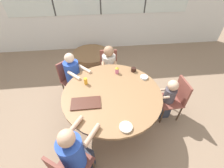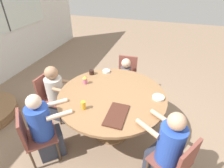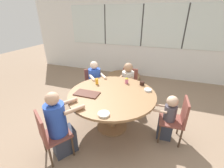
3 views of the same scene
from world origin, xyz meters
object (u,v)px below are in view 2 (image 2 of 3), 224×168
person_woman_green_shirt (58,96)px  person_toddler (125,80)px  bowl_cereal (106,71)px  person_man_blue_shirt (45,130)px  chair_for_man_teal_shirt (177,162)px  bowl_white_shallow (158,97)px  chair_for_toddler (127,73)px  chair_for_man_blue_shirt (32,134)px  juice_glass (83,105)px  person_man_teal_shirt (166,151)px  sippy_cup (85,80)px  chair_for_woman_green_shirt (50,93)px  coffee_mug (92,72)px

person_woman_green_shirt → person_toddler: person_woman_green_shirt is taller
person_toddler → bowl_cereal: bearing=55.3°
bowl_cereal → person_man_blue_shirt: bearing=161.5°
chair_for_man_teal_shirt → bowl_cereal: bearing=78.9°
person_woman_green_shirt → bowl_white_shallow: 1.69m
chair_for_toddler → bowl_cereal: chair_for_toddler is taller
chair_for_man_blue_shirt → juice_glass: size_ratio=7.23×
person_man_teal_shirt → juice_glass: size_ratio=9.68×
sippy_cup → juice_glass: sippy_cup is taller
chair_for_toddler → person_man_teal_shirt: size_ratio=0.75×
person_toddler → sippy_cup: bearing=59.8°
chair_for_man_teal_shirt → juice_glass: bearing=113.0°
person_man_teal_shirt → person_toddler: size_ratio=1.28×
chair_for_woman_green_shirt → chair_for_man_blue_shirt: (-0.85, -0.32, 0.00)m
juice_glass → chair_for_woman_green_shirt: bearing=62.7°
juice_glass → bowl_white_shallow: juice_glass is taller
chair_for_woman_green_shirt → person_woman_green_shirt: person_woman_green_shirt is taller
bowl_white_shallow → person_man_blue_shirt: bearing=119.7°
person_woman_green_shirt → person_man_blue_shirt: 0.78m
person_toddler → bowl_white_shallow: 1.20m
chair_for_toddler → person_woman_green_shirt: size_ratio=0.81×
person_man_teal_shirt → juice_glass: person_man_teal_shirt is taller
chair_for_woman_green_shirt → person_man_blue_shirt: person_man_blue_shirt is taller
person_man_teal_shirt → person_toddler: 1.79m
person_woman_green_shirt → bowl_cereal: size_ratio=7.89×
chair_for_toddler → person_man_blue_shirt: (-1.85, 0.69, -0.00)m
person_man_teal_shirt → bowl_white_shallow: size_ratio=6.64×
sippy_cup → person_toddler: bearing=-27.9°
coffee_mug → bowl_white_shallow: bearing=-106.8°
person_toddler → coffee_mug: bearing=46.7°
coffee_mug → sippy_cup: bearing=-176.1°
person_man_teal_shirt → bowl_cereal: (1.16, 1.14, 0.28)m
person_toddler → juice_glass: size_ratio=7.56×
chair_for_man_blue_shirt → chair_for_toddler: same height
bowl_white_shallow → bowl_cereal: 1.08m
person_man_blue_shirt → person_toddler: person_man_blue_shirt is taller
chair_for_man_teal_shirt → bowl_white_shallow: 0.86m
chair_for_woman_green_shirt → person_man_blue_shirt: 0.86m
coffee_mug → sippy_cup: 0.32m
person_man_teal_shirt → person_woman_green_shirt: bearing=105.3°
coffee_mug → bowl_cereal: coffee_mug is taller
person_woman_green_shirt → bowl_cereal: (0.56, -0.70, 0.32)m
chair_for_woman_green_shirt → sippy_cup: size_ratio=6.12×
chair_for_man_teal_shirt → person_woman_green_shirt: (0.69, 1.98, -0.02)m
chair_for_woman_green_shirt → person_man_teal_shirt: person_man_teal_shirt is taller
person_man_blue_shirt → sippy_cup: (0.83, -0.23, 0.35)m
bowl_white_shallow → chair_for_man_teal_shirt: bearing=-156.8°
bowl_cereal → chair_for_man_blue_shirt: bearing=158.5°
person_man_blue_shirt → person_toddler: size_ratio=1.24×
person_toddler → juice_glass: (-1.43, 0.22, 0.41)m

